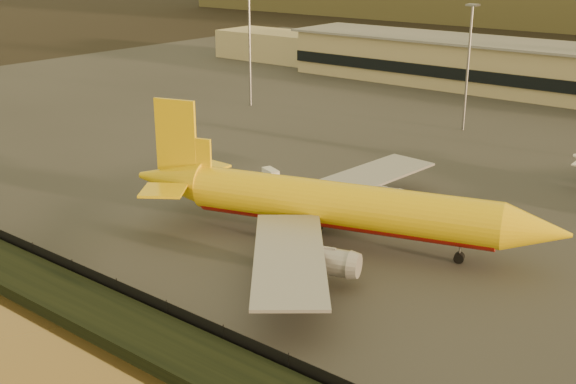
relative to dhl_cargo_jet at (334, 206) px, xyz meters
The scene contains 8 objects.
ground 15.64m from the dhl_cargo_jet, 103.88° to the right, with size 900.00×900.00×0.00m, color black.
embankment 31.81m from the dhl_cargo_jet, 96.44° to the right, with size 320.00×7.00×1.40m, color black.
tarmac 80.97m from the dhl_cargo_jet, 92.50° to the left, with size 320.00×220.00×0.20m, color #2D2D2D.
perimeter_fence 27.80m from the dhl_cargo_jet, 97.37° to the right, with size 300.00×0.05×2.20m, color black.
terminal_building 112.73m from the dhl_cargo_jet, 99.21° to the left, with size 202.00×25.00×12.60m.
dhl_cargo_jet is the anchor object (origin of this frame).
gse_vehicle_yellow 13.44m from the dhl_cargo_jet, 86.49° to the left, with size 4.54×2.04×2.04m, color yellow.
gse_vehicle_white 28.88m from the dhl_cargo_jet, 146.42° to the left, with size 3.46×1.56×1.56m, color white.
Camera 1 is at (52.88, -56.61, 37.18)m, focal length 45.00 mm.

